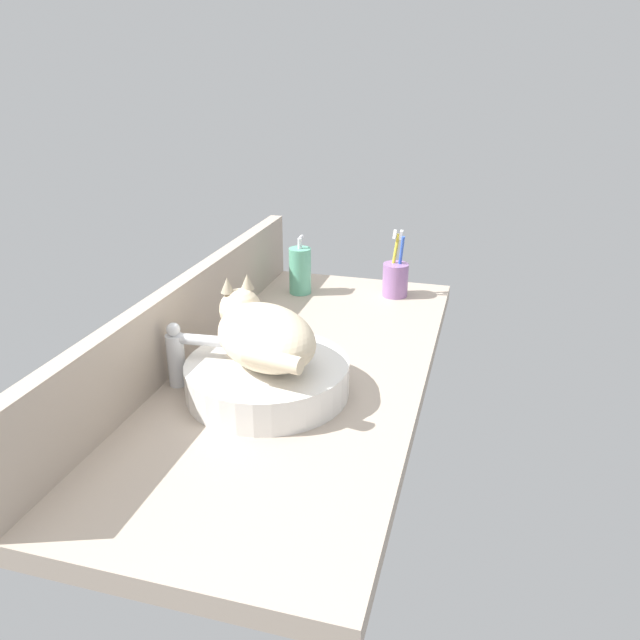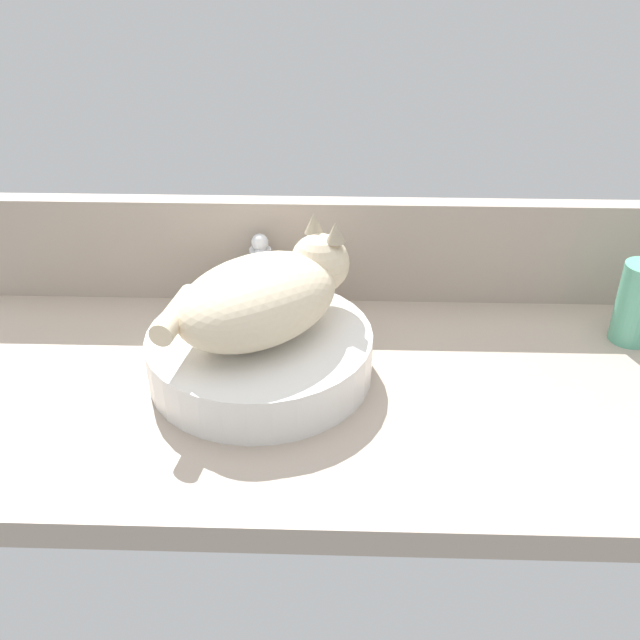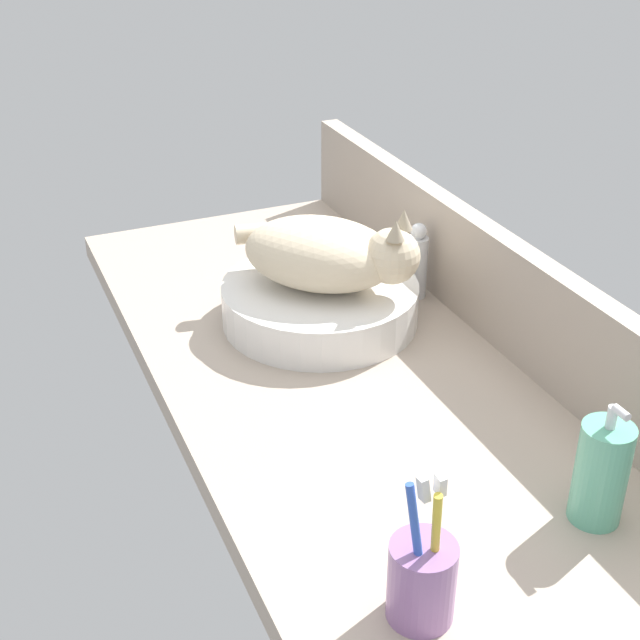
{
  "view_description": "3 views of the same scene",
  "coord_description": "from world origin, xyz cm",
  "px_view_note": "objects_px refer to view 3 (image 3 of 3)",
  "views": [
    {
      "loc": [
        -113.86,
        -37.1,
        61.37
      ],
      "look_at": [
        1.21,
        -4.93,
        11.16
      ],
      "focal_mm": 35.0,
      "sensor_mm": 36.0,
      "label": 1
    },
    {
      "loc": [
        -0.78,
        -82.6,
        60.53
      ],
      "look_at": [
        -3.32,
        -0.53,
        10.81
      ],
      "focal_mm": 40.0,
      "sensor_mm": 36.0,
      "label": 2
    },
    {
      "loc": [
        106.15,
        -48.79,
        71.97
      ],
      "look_at": [
        2.07,
        -3.93,
        8.66
      ],
      "focal_mm": 50.0,
      "sensor_mm": 36.0,
      "label": 3
    }
  ],
  "objects_px": {
    "sink_basin": "(320,303)",
    "soap_dispenser": "(601,473)",
    "faucet": "(412,259)",
    "toothbrush_cup": "(422,579)",
    "cat": "(328,253)"
  },
  "relations": [
    {
      "from": "sink_basin",
      "to": "soap_dispenser",
      "type": "bearing_deg",
      "value": 10.87
    },
    {
      "from": "sink_basin",
      "to": "soap_dispenser",
      "type": "distance_m",
      "value": 0.58
    },
    {
      "from": "sink_basin",
      "to": "faucet",
      "type": "xyz_separation_m",
      "value": [
        -0.02,
        0.18,
        0.04
      ]
    },
    {
      "from": "sink_basin",
      "to": "soap_dispenser",
      "type": "relative_size",
      "value": 1.97
    },
    {
      "from": "faucet",
      "to": "toothbrush_cup",
      "type": "height_order",
      "value": "toothbrush_cup"
    },
    {
      "from": "faucet",
      "to": "soap_dispenser",
      "type": "relative_size",
      "value": 0.83
    },
    {
      "from": "sink_basin",
      "to": "soap_dispenser",
      "type": "xyz_separation_m",
      "value": [
        0.57,
        0.11,
        0.03
      ]
    },
    {
      "from": "cat",
      "to": "soap_dispenser",
      "type": "distance_m",
      "value": 0.57
    },
    {
      "from": "sink_basin",
      "to": "cat",
      "type": "distance_m",
      "value": 0.09
    },
    {
      "from": "sink_basin",
      "to": "cat",
      "type": "height_order",
      "value": "cat"
    },
    {
      "from": "sink_basin",
      "to": "faucet",
      "type": "relative_size",
      "value": 2.37
    },
    {
      "from": "toothbrush_cup",
      "to": "sink_basin",
      "type": "bearing_deg",
      "value": 166.08
    },
    {
      "from": "faucet",
      "to": "sink_basin",
      "type": "bearing_deg",
      "value": -85.01
    },
    {
      "from": "cat",
      "to": "faucet",
      "type": "bearing_deg",
      "value": 98.34
    },
    {
      "from": "faucet",
      "to": "cat",
      "type": "bearing_deg",
      "value": -81.66
    }
  ]
}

